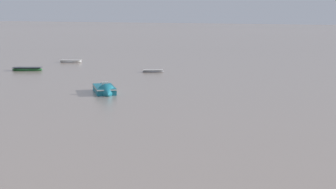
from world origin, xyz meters
The scene contains 4 objects.
rowboat_moored_1 centered at (-30.28, 58.41, 0.20)m, with size 4.89×3.83×0.75m.
rowboat_moored_3 centered at (-33.59, 72.37, 0.18)m, with size 4.35×2.82×0.65m.
motorboat_moored_0 centered at (-5.12, 45.30, 0.28)m, with size 5.67×5.76×2.06m.
rowboat_moored_9 centered at (-12.35, 66.66, 0.14)m, with size 3.32×2.69×0.51m.
Camera 1 is at (31.41, -2.31, 8.99)m, focal length 57.90 mm.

